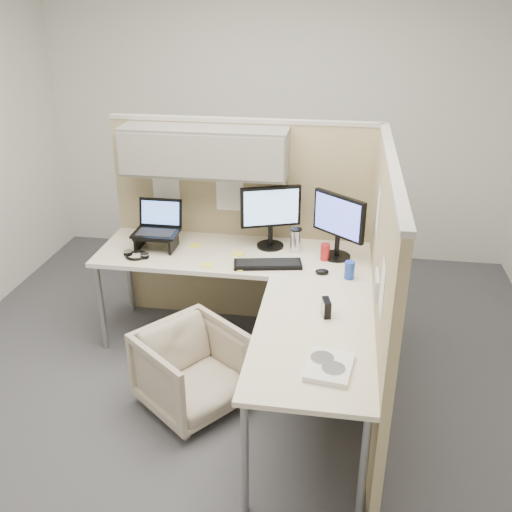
# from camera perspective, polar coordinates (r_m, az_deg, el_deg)

# --- Properties ---
(ground) EXTENTS (4.50, 4.50, 0.00)m
(ground) POSITION_cam_1_polar(r_m,az_deg,el_deg) (4.05, -2.00, -12.37)
(ground) COLOR #3D3D43
(ground) RESTS_ON ground
(partition_back) EXTENTS (2.00, 0.36, 1.63)m
(partition_back) POSITION_cam_1_polar(r_m,az_deg,el_deg) (4.30, -2.98, 6.49)
(partition_back) COLOR tan
(partition_back) RESTS_ON ground
(partition_right) EXTENTS (0.07, 2.03, 1.63)m
(partition_right) POSITION_cam_1_polar(r_m,az_deg,el_deg) (3.51, 12.20, -3.49)
(partition_right) COLOR tan
(partition_right) RESTS_ON ground
(desk) EXTENTS (2.00, 1.98, 0.73)m
(desk) POSITION_cam_1_polar(r_m,az_deg,el_deg) (3.77, 0.08, -3.06)
(desk) COLOR beige
(desk) RESTS_ON ground
(office_chair) EXTENTS (0.79, 0.79, 0.60)m
(office_chair) POSITION_cam_1_polar(r_m,az_deg,el_deg) (3.70, -6.39, -10.93)
(office_chair) COLOR #B7A592
(office_chair) RESTS_ON ground
(monitor_left) EXTENTS (0.43, 0.20, 0.47)m
(monitor_left) POSITION_cam_1_polar(r_m,az_deg,el_deg) (4.14, 1.47, 4.42)
(monitor_left) COLOR black
(monitor_left) RESTS_ON desk
(monitor_right) EXTENTS (0.36, 0.31, 0.47)m
(monitor_right) POSITION_cam_1_polar(r_m,az_deg,el_deg) (4.01, 8.25, 3.45)
(monitor_right) COLOR black
(monitor_right) RESTS_ON desk
(laptop_station) EXTENTS (0.33, 0.28, 0.34)m
(laptop_station) POSITION_cam_1_polar(r_m,az_deg,el_deg) (4.25, -9.85, 2.51)
(laptop_station) COLOR black
(laptop_station) RESTS_ON desk
(keyboard) EXTENTS (0.49, 0.24, 0.02)m
(keyboard) POSITION_cam_1_polar(r_m,az_deg,el_deg) (3.94, 1.18, -0.83)
(keyboard) COLOR black
(keyboard) RESTS_ON desk
(mouse) EXTENTS (0.10, 0.08, 0.03)m
(mouse) POSITION_cam_1_polar(r_m,az_deg,el_deg) (3.86, 6.63, -1.56)
(mouse) COLOR black
(mouse) RESTS_ON desk
(travel_mug) EXTENTS (0.08, 0.08, 0.18)m
(travel_mug) POSITION_cam_1_polar(r_m,az_deg,el_deg) (4.14, 4.01, 1.61)
(travel_mug) COLOR silver
(travel_mug) RESTS_ON desk
(soda_can_green) EXTENTS (0.07, 0.07, 0.12)m
(soda_can_green) POSITION_cam_1_polar(r_m,az_deg,el_deg) (3.80, 9.33, -1.40)
(soda_can_green) COLOR #1E3FA5
(soda_can_green) RESTS_ON desk
(soda_can_silver) EXTENTS (0.07, 0.07, 0.12)m
(soda_can_silver) POSITION_cam_1_polar(r_m,az_deg,el_deg) (4.04, 6.92, 0.40)
(soda_can_silver) COLOR #B21E1E
(soda_can_silver) RESTS_ON desk
(sticky_note_a) EXTENTS (0.08, 0.08, 0.01)m
(sticky_note_a) POSITION_cam_1_polar(r_m,az_deg,el_deg) (3.97, -4.91, -0.88)
(sticky_note_a) COLOR yellow
(sticky_note_a) RESTS_ON desk
(sticky_note_d) EXTENTS (0.10, 0.10, 0.01)m
(sticky_note_d) POSITION_cam_1_polar(r_m,az_deg,el_deg) (4.12, -1.81, 0.22)
(sticky_note_d) COLOR yellow
(sticky_note_d) RESTS_ON desk
(sticky_note_c) EXTENTS (0.09, 0.09, 0.01)m
(sticky_note_c) POSITION_cam_1_polar(r_m,az_deg,el_deg) (4.28, -6.09, 1.07)
(sticky_note_c) COLOR yellow
(sticky_note_c) RESTS_ON desk
(sticky_note_b) EXTENTS (0.10, 0.10, 0.01)m
(sticky_note_b) POSITION_cam_1_polar(r_m,az_deg,el_deg) (3.90, -1.66, -1.25)
(sticky_note_b) COLOR yellow
(sticky_note_b) RESTS_ON desk
(headphones) EXTENTS (0.20, 0.19, 0.03)m
(headphones) POSITION_cam_1_polar(r_m,az_deg,el_deg) (4.17, -11.88, 0.10)
(headphones) COLOR black
(headphones) RESTS_ON desk
(paper_stack) EXTENTS (0.26, 0.31, 0.03)m
(paper_stack) POSITION_cam_1_polar(r_m,az_deg,el_deg) (2.94, 7.35, -10.91)
(paper_stack) COLOR white
(paper_stack) RESTS_ON desk
(desk_clock) EXTENTS (0.06, 0.11, 0.10)m
(desk_clock) POSITION_cam_1_polar(r_m,az_deg,el_deg) (3.36, 7.03, -5.15)
(desk_clock) COLOR black
(desk_clock) RESTS_ON desk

